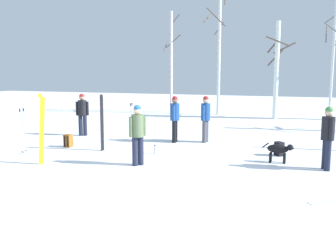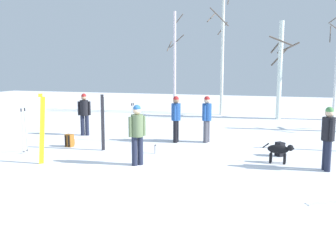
# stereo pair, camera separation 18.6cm
# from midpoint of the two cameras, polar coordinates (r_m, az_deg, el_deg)

# --- Properties ---
(ground_plane) EXTENTS (60.00, 60.00, 0.00)m
(ground_plane) POSITION_cam_midpoint_polar(r_m,az_deg,el_deg) (9.64, -2.67, -7.61)
(ground_plane) COLOR white
(person_0) EXTENTS (0.38, 0.42, 1.72)m
(person_0) POSITION_cam_midpoint_polar(r_m,az_deg,el_deg) (10.55, -5.11, -0.76)
(person_0) COLOR #1E2338
(person_0) RESTS_ON ground_plane
(person_1) EXTENTS (0.34, 0.51, 1.72)m
(person_1) POSITION_cam_midpoint_polar(r_m,az_deg,el_deg) (13.92, 5.32, 1.52)
(person_1) COLOR #4C4C56
(person_1) RESTS_ON ground_plane
(person_2) EXTENTS (0.34, 0.50, 1.72)m
(person_2) POSITION_cam_midpoint_polar(r_m,az_deg,el_deg) (10.85, 22.54, -1.13)
(person_2) COLOR #1E2338
(person_2) RESTS_ON ground_plane
(person_3) EXTENTS (0.34, 0.52, 1.72)m
(person_3) POSITION_cam_midpoint_polar(r_m,az_deg,el_deg) (13.86, 0.65, 1.53)
(person_3) COLOR black
(person_3) RESTS_ON ground_plane
(person_4) EXTENTS (0.49, 0.34, 1.72)m
(person_4) POSITION_cam_midpoint_polar(r_m,az_deg,el_deg) (15.68, -13.15, 2.12)
(person_4) COLOR #1E2338
(person_4) RESTS_ON ground_plane
(dog) EXTENTS (0.90, 0.26, 0.57)m
(dog) POSITION_cam_midpoint_polar(r_m,az_deg,el_deg) (11.34, 16.03, -3.46)
(dog) COLOR black
(dog) RESTS_ON ground_plane
(ski_pair_planted_0) EXTENTS (0.06, 0.14, 1.87)m
(ski_pair_planted_0) POSITION_cam_midpoint_polar(r_m,az_deg,el_deg) (12.64, -10.37, 0.46)
(ski_pair_planted_0) COLOR black
(ski_pair_planted_0) RESTS_ON ground_plane
(ski_pair_planted_1) EXTENTS (0.19, 0.21, 2.02)m
(ski_pair_planted_1) POSITION_cam_midpoint_polar(r_m,az_deg,el_deg) (11.26, -19.00, -0.50)
(ski_pair_planted_1) COLOR yellow
(ski_pair_planted_1) RESTS_ON ground_plane
(ski_poles_0) EXTENTS (0.07, 0.27, 1.46)m
(ski_poles_0) POSITION_cam_midpoint_polar(r_m,az_deg,el_deg) (12.92, -21.50, -0.51)
(ski_poles_0) COLOR #B2B2BC
(ski_poles_0) RESTS_ON ground_plane
(ski_poles_1) EXTENTS (0.07, 0.25, 1.45)m
(ski_poles_1) POSITION_cam_midpoint_polar(r_m,az_deg,el_deg) (14.01, -5.93, 0.71)
(ski_poles_1) COLOR #B2B2BC
(ski_poles_1) RESTS_ON ground_plane
(backpack_0) EXTENTS (0.29, 0.31, 0.44)m
(backpack_0) POSITION_cam_midpoint_polar(r_m,az_deg,el_deg) (13.60, -15.21, -2.19)
(backpack_0) COLOR #99591E
(backpack_0) RESTS_ON ground_plane
(backpack_1) EXTENTS (0.35, 0.34, 0.44)m
(backpack_1) POSITION_cam_midpoint_polar(r_m,az_deg,el_deg) (12.30, 16.06, -3.35)
(backpack_1) COLOR black
(backpack_1) RESTS_ON ground_plane
(water_bottle_0) EXTENTS (0.08, 0.08, 0.28)m
(water_bottle_0) POSITION_cam_midpoint_polar(r_m,az_deg,el_deg) (12.14, -2.41, -3.55)
(water_bottle_0) COLOR silver
(water_bottle_0) RESTS_ON ground_plane
(birch_tree_0) EXTENTS (0.99, 0.87, 6.15)m
(birch_tree_0) POSITION_cam_midpoint_polar(r_m,az_deg,el_deg) (23.58, 0.28, 9.77)
(birch_tree_0) COLOR silver
(birch_tree_0) RESTS_ON ground_plane
(birch_tree_1) EXTENTS (1.29, 1.51, 7.40)m
(birch_tree_1) POSITION_cam_midpoint_polar(r_m,az_deg,el_deg) (22.53, 7.45, 11.63)
(birch_tree_1) COLOR silver
(birch_tree_1) RESTS_ON ground_plane
(birch_tree_2) EXTENTS (1.53, 1.64, 5.19)m
(birch_tree_2) POSITION_cam_midpoint_polar(r_m,az_deg,el_deg) (21.10, 15.86, 8.36)
(birch_tree_2) COLOR silver
(birch_tree_2) RESTS_ON ground_plane
(birch_tree_3) EXTENTS (1.26, 1.31, 6.74)m
(birch_tree_3) POSITION_cam_midpoint_polar(r_m,az_deg,el_deg) (21.98, 23.50, 10.08)
(birch_tree_3) COLOR silver
(birch_tree_3) RESTS_ON ground_plane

